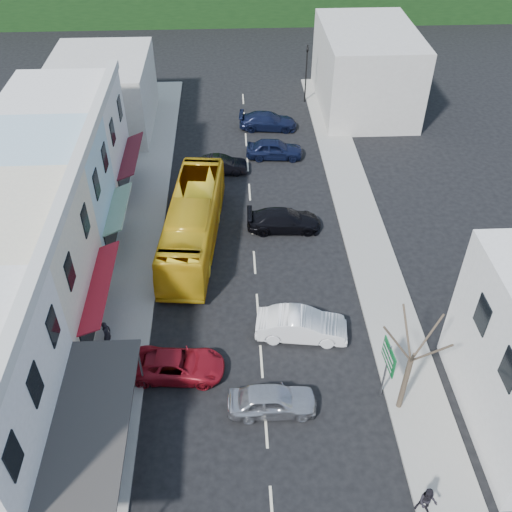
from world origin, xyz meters
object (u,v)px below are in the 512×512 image
(car_white, at_px, (301,327))
(direction_sign, at_px, (385,371))
(car_silver, at_px, (272,401))
(pedestrian_left, at_px, (107,334))
(car_red, at_px, (178,365))
(street_tree, at_px, (411,361))
(traffic_signal, at_px, (306,74))
(pedestrian_right, at_px, (427,501))
(bus, at_px, (193,224))

(car_white, xyz_separation_m, direction_sign, (3.54, -4.07, 1.09))
(car_silver, height_order, pedestrian_left, pedestrian_left)
(car_white, height_order, car_red, same)
(direction_sign, bearing_deg, car_white, 126.32)
(direction_sign, relative_size, street_tree, 0.51)
(car_silver, xyz_separation_m, traffic_signal, (5.46, 34.14, 1.98))
(pedestrian_left, xyz_separation_m, pedestrian_right, (14.42, -9.80, 0.00))
(pedestrian_left, relative_size, pedestrian_right, 1.00)
(direction_sign, bearing_deg, car_silver, -178.10)
(car_red, bearing_deg, street_tree, -98.65)
(car_red, bearing_deg, car_silver, -112.63)
(bus, xyz_separation_m, car_red, (-0.44, -10.75, -0.85))
(street_tree, bearing_deg, bus, 127.83)
(car_silver, xyz_separation_m, pedestrian_right, (5.96, -5.37, 0.30))
(car_silver, relative_size, pedestrian_left, 2.59)
(street_tree, distance_m, traffic_signal, 34.34)
(car_red, relative_size, pedestrian_right, 2.71)
(bus, relative_size, traffic_signal, 2.17)
(car_red, xyz_separation_m, traffic_signal, (10.09, 31.73, 1.98))
(pedestrian_right, bearing_deg, street_tree, 111.06)
(bus, xyz_separation_m, car_white, (6.11, -8.46, -0.85))
(car_white, bearing_deg, direction_sign, -131.66)
(bus, relative_size, car_red, 2.52)
(car_silver, bearing_deg, traffic_signal, -9.10)
(car_silver, relative_size, car_red, 0.96)
(bus, xyz_separation_m, pedestrian_right, (10.15, -18.53, -0.55))
(car_silver, distance_m, traffic_signal, 34.63)
(car_silver, bearing_deg, pedestrian_right, -132.07)
(car_white, bearing_deg, pedestrian_right, -150.81)
(car_silver, height_order, car_red, same)
(pedestrian_left, distance_m, traffic_signal, 32.86)
(bus, relative_size, pedestrian_right, 6.82)
(bus, bearing_deg, pedestrian_left, -110.15)
(bus, relative_size, car_silver, 2.64)
(pedestrian_right, distance_m, street_tree, 5.77)
(pedestrian_left, bearing_deg, car_red, -101.15)
(car_white, height_order, pedestrian_right, pedestrian_right)
(bus, relative_size, street_tree, 1.65)
(car_silver, xyz_separation_m, pedestrian_left, (-8.46, 4.42, 0.30))
(car_red, height_order, pedestrian_right, pedestrian_right)
(car_silver, xyz_separation_m, car_red, (-4.64, 2.41, 0.00))
(car_silver, relative_size, traffic_signal, 0.82)
(car_white, distance_m, pedestrian_right, 10.86)
(car_white, relative_size, direction_sign, 1.23)
(bus, xyz_separation_m, pedestrian_left, (-4.26, -8.74, -0.55))
(traffic_signal, bearing_deg, pedestrian_right, 110.65)
(car_white, bearing_deg, car_red, 116.58)
(pedestrian_right, relative_size, street_tree, 0.24)
(pedestrian_right, height_order, traffic_signal, traffic_signal)
(pedestrian_right, height_order, direction_sign, direction_sign)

